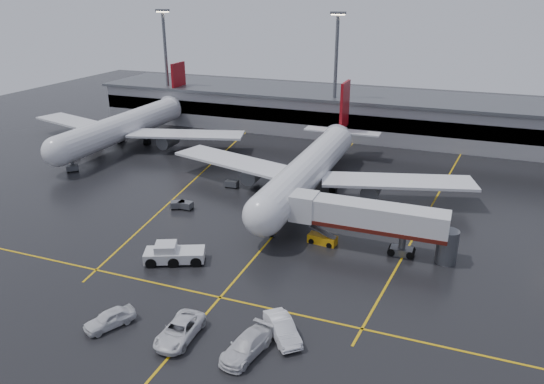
% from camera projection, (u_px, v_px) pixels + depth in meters
% --- Properties ---
extents(ground, '(220.00, 220.00, 0.00)m').
position_uv_depth(ground, '(291.00, 216.00, 71.71)').
color(ground, black).
rests_on(ground, ground).
extents(apron_line_centre, '(0.25, 90.00, 0.02)m').
position_uv_depth(apron_line_centre, '(291.00, 216.00, 71.71)').
color(apron_line_centre, gold).
rests_on(apron_line_centre, ground).
extents(apron_line_stop, '(60.00, 0.25, 0.02)m').
position_uv_depth(apron_line_stop, '(220.00, 297.00, 52.59)').
color(apron_line_stop, gold).
rests_on(apron_line_stop, ground).
extents(apron_line_left, '(9.99, 69.35, 0.02)m').
position_uv_depth(apron_line_left, '(198.00, 176.00, 87.08)').
color(apron_line_left, gold).
rests_on(apron_line_left, ground).
extents(apron_line_right, '(7.57, 69.64, 0.02)m').
position_uv_depth(apron_line_right, '(431.00, 207.00, 74.39)').
color(apron_line_right, gold).
rests_on(apron_line_right, ground).
extents(terminal, '(122.00, 19.00, 8.60)m').
position_uv_depth(terminal, '(363.00, 114.00, 111.79)').
color(terminal, gray).
rests_on(terminal, ground).
extents(light_mast_left, '(3.00, 1.20, 25.45)m').
position_uv_depth(light_mast_left, '(166.00, 60.00, 117.95)').
color(light_mast_left, '#595B60').
rests_on(light_mast_left, ground).
extents(light_mast_mid, '(3.00, 1.20, 25.45)m').
position_uv_depth(light_mast_mid, '(336.00, 69.00, 104.59)').
color(light_mast_mid, '#595B60').
rests_on(light_mast_mid, ground).
extents(main_airliner, '(48.80, 45.60, 14.10)m').
position_uv_depth(main_airliner, '(312.00, 166.00, 78.60)').
color(main_airliner, silver).
rests_on(main_airliner, ground).
extents(second_airliner, '(48.80, 45.60, 14.10)m').
position_uv_depth(second_airliner, '(128.00, 125.00, 103.06)').
color(second_airliner, silver).
rests_on(second_airliner, ground).
extents(jet_bridge, '(19.90, 3.40, 6.05)m').
position_uv_depth(jet_bridge, '(369.00, 219.00, 61.10)').
color(jet_bridge, silver).
rests_on(jet_bridge, ground).
extents(pushback_tractor, '(7.34, 5.23, 2.43)m').
position_uv_depth(pushback_tractor, '(173.00, 254.00, 59.18)').
color(pushback_tractor, silver).
rests_on(pushback_tractor, ground).
extents(belt_loader, '(3.70, 2.03, 2.24)m').
position_uv_depth(belt_loader, '(322.00, 239.00, 63.68)').
color(belt_loader, orange).
rests_on(belt_loader, ground).
extents(service_van_a, '(2.94, 6.05, 1.66)m').
position_uv_depth(service_van_a, '(180.00, 330.00, 46.14)').
color(service_van_a, silver).
rests_on(service_van_a, ground).
extents(service_van_b, '(3.47, 6.24, 1.71)m').
position_uv_depth(service_van_b, '(246.00, 346.00, 44.10)').
color(service_van_b, silver).
rests_on(service_van_b, ground).
extents(service_van_c, '(5.00, 5.39, 1.80)m').
position_uv_depth(service_van_c, '(282.00, 328.00, 46.31)').
color(service_van_c, white).
rests_on(service_van_c, ground).
extents(service_van_d, '(3.92, 5.13, 1.63)m').
position_uv_depth(service_van_d, '(110.00, 319.00, 47.84)').
color(service_van_d, silver).
rests_on(service_van_d, ground).
extents(baggage_cart_a, '(2.01, 1.32, 1.12)m').
position_uv_depth(baggage_cart_a, '(186.00, 205.00, 73.68)').
color(baggage_cart_a, '#595B60').
rests_on(baggage_cart_a, ground).
extents(baggage_cart_b, '(2.38, 2.10, 1.12)m').
position_uv_depth(baggage_cart_b, '(178.00, 204.00, 73.87)').
color(baggage_cart_b, '#595B60').
rests_on(baggage_cart_b, ground).
extents(baggage_cart_c, '(2.05, 1.38, 1.12)m').
position_uv_depth(baggage_cart_c, '(232.00, 184.00, 81.85)').
color(baggage_cart_c, '#595B60').
rests_on(baggage_cart_c, ground).
extents(baggage_cart_d, '(2.34, 1.94, 1.12)m').
position_uv_depth(baggage_cart_d, '(74.00, 154.00, 96.82)').
color(baggage_cart_d, '#595B60').
rests_on(baggage_cart_d, ground).
extents(baggage_cart_e, '(2.33, 2.33, 1.12)m').
position_uv_depth(baggage_cart_e, '(72.00, 168.00, 89.05)').
color(baggage_cart_e, '#595B60').
rests_on(baggage_cart_e, ground).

